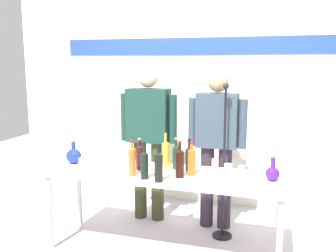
# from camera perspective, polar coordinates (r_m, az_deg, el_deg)

# --- Properties ---
(ground_plane) EXTENTS (10.00, 10.00, 0.00)m
(ground_plane) POSITION_cam_1_polar(r_m,az_deg,el_deg) (3.70, -0.70, -18.62)
(ground_plane) COLOR #B9B0BA
(back_wall) EXTENTS (4.90, 0.11, 3.00)m
(back_wall) POSITION_cam_1_polar(r_m,az_deg,el_deg) (4.60, 4.45, 6.53)
(back_wall) COLOR white
(back_wall) RESTS_ON ground
(display_table) EXTENTS (2.20, 0.64, 0.77)m
(display_table) POSITION_cam_1_polar(r_m,az_deg,el_deg) (3.42, -0.73, -8.21)
(display_table) COLOR white
(display_table) RESTS_ON ground
(decanter_blue_left) EXTENTS (0.15, 0.15, 0.22)m
(decanter_blue_left) POSITION_cam_1_polar(r_m,az_deg,el_deg) (3.80, -14.36, -4.46)
(decanter_blue_left) COLOR navy
(decanter_blue_left) RESTS_ON display_table
(decanter_blue_right) EXTENTS (0.12, 0.12, 0.20)m
(decanter_blue_right) POSITION_cam_1_polar(r_m,az_deg,el_deg) (3.28, 15.85, -7.00)
(decanter_blue_right) COLOR #501E86
(decanter_blue_right) RESTS_ON display_table
(presenter_left) EXTENTS (0.65, 0.22, 1.71)m
(presenter_left) POSITION_cam_1_polar(r_m,az_deg,el_deg) (4.08, -3.03, -1.08)
(presenter_left) COLOR #353721
(presenter_left) RESTS_ON ground
(presenter_right) EXTENTS (0.61, 0.22, 1.67)m
(presenter_right) POSITION_cam_1_polar(r_m,az_deg,el_deg) (3.90, 7.55, -2.12)
(presenter_right) COLOR #322733
(presenter_right) RESTS_ON ground
(wine_bottle_0) EXTENTS (0.07, 0.07, 0.32)m
(wine_bottle_0) POSITION_cam_1_polar(r_m,az_deg,el_deg) (3.30, -5.59, -5.25)
(wine_bottle_0) COLOR orange
(wine_bottle_0) RESTS_ON display_table
(wine_bottle_1) EXTENTS (0.07, 0.07, 0.30)m
(wine_bottle_1) POSITION_cam_1_polar(r_m,az_deg,el_deg) (3.47, -4.40, -4.66)
(wine_bottle_1) COLOR black
(wine_bottle_1) RESTS_ON display_table
(wine_bottle_2) EXTENTS (0.07, 0.07, 0.30)m
(wine_bottle_2) POSITION_cam_1_polar(r_m,az_deg,el_deg) (3.30, 3.64, -5.36)
(wine_bottle_2) COLOR #C9651C
(wine_bottle_2) RESTS_ON display_table
(wine_bottle_3) EXTENTS (0.07, 0.07, 0.32)m
(wine_bottle_3) POSITION_cam_1_polar(r_m,az_deg,el_deg) (3.58, -0.39, -4.12)
(wine_bottle_3) COLOR gold
(wine_bottle_3) RESTS_ON display_table
(wine_bottle_4) EXTENTS (0.08, 0.08, 0.33)m
(wine_bottle_4) POSITION_cam_1_polar(r_m,az_deg,el_deg) (3.23, 1.81, -5.59)
(wine_bottle_4) COLOR black
(wine_bottle_4) RESTS_ON display_table
(wine_bottle_5) EXTENTS (0.07, 0.07, 0.30)m
(wine_bottle_5) POSITION_cam_1_polar(r_m,az_deg,el_deg) (3.49, 1.24, -4.67)
(wine_bottle_5) COLOR #1A331E
(wine_bottle_5) RESTS_ON display_table
(wine_bottle_6) EXTENTS (0.07, 0.07, 0.30)m
(wine_bottle_6) POSITION_cam_1_polar(r_m,az_deg,el_deg) (3.43, 3.28, -4.95)
(wine_bottle_6) COLOR black
(wine_bottle_6) RESTS_ON display_table
(wine_bottle_7) EXTENTS (0.07, 0.07, 0.32)m
(wine_bottle_7) POSITION_cam_1_polar(r_m,az_deg,el_deg) (3.20, -3.67, -5.84)
(wine_bottle_7) COLOR black
(wine_bottle_7) RESTS_ON display_table
(wine_bottle_8) EXTENTS (0.07, 0.07, 0.32)m
(wine_bottle_8) POSITION_cam_1_polar(r_m,az_deg,el_deg) (3.12, -1.47, -6.16)
(wine_bottle_8) COLOR black
(wine_bottle_8) RESTS_ON display_table
(wine_glass_left_0) EXTENTS (0.06, 0.06, 0.16)m
(wine_glass_left_0) POSITION_cam_1_polar(r_m,az_deg,el_deg) (3.70, -11.29, -4.17)
(wine_glass_left_0) COLOR white
(wine_glass_left_0) RESTS_ON display_table
(wine_glass_left_1) EXTENTS (0.06, 0.06, 0.15)m
(wine_glass_left_1) POSITION_cam_1_polar(r_m,az_deg,el_deg) (3.48, -11.38, -5.20)
(wine_glass_left_1) COLOR white
(wine_glass_left_1) RESTS_ON display_table
(wine_glass_left_2) EXTENTS (0.06, 0.06, 0.14)m
(wine_glass_left_2) POSITION_cam_1_polar(r_m,az_deg,el_deg) (3.60, -8.08, -4.69)
(wine_glass_left_2) COLOR white
(wine_glass_left_2) RESTS_ON display_table
(wine_glass_left_3) EXTENTS (0.06, 0.06, 0.16)m
(wine_glass_left_3) POSITION_cam_1_polar(r_m,az_deg,el_deg) (3.62, -10.69, -4.50)
(wine_glass_left_3) COLOR white
(wine_glass_left_3) RESTS_ON display_table
(wine_glass_left_4) EXTENTS (0.06, 0.06, 0.14)m
(wine_glass_left_4) POSITION_cam_1_polar(r_m,az_deg,el_deg) (3.72, -6.54, -4.15)
(wine_glass_left_4) COLOR white
(wine_glass_left_4) RESTS_ON display_table
(wine_glass_left_5) EXTENTS (0.06, 0.06, 0.14)m
(wine_glass_left_5) POSITION_cam_1_polar(r_m,az_deg,el_deg) (3.47, -13.12, -5.50)
(wine_glass_left_5) COLOR white
(wine_glass_left_5) RESTS_ON display_table
(wine_glass_right_0) EXTENTS (0.07, 0.07, 0.15)m
(wine_glass_right_0) POSITION_cam_1_polar(r_m,az_deg,el_deg) (3.01, 11.08, -7.59)
(wine_glass_right_0) COLOR white
(wine_glass_right_0) RESTS_ON display_table
(wine_glass_right_1) EXTENTS (0.06, 0.06, 0.15)m
(wine_glass_right_1) POSITION_cam_1_polar(r_m,az_deg,el_deg) (3.31, 7.28, -5.78)
(wine_glass_right_1) COLOR white
(wine_glass_right_1) RESTS_ON display_table
(wine_glass_right_2) EXTENTS (0.07, 0.07, 0.14)m
(wine_glass_right_2) POSITION_cam_1_polar(r_m,az_deg,el_deg) (3.22, 9.29, -6.52)
(wine_glass_right_2) COLOR white
(wine_glass_right_2) RESTS_ON display_table
(wine_glass_right_3) EXTENTS (0.07, 0.07, 0.14)m
(wine_glass_right_3) POSITION_cam_1_polar(r_m,az_deg,el_deg) (3.45, 12.57, -5.48)
(wine_glass_right_3) COLOR white
(wine_glass_right_3) RESTS_ON display_table
(wine_glass_right_4) EXTENTS (0.06, 0.06, 0.13)m
(wine_glass_right_4) POSITION_cam_1_polar(r_m,az_deg,el_deg) (3.21, 11.35, -6.72)
(wine_glass_right_4) COLOR white
(wine_glass_right_4) RESTS_ON display_table
(microphone_stand) EXTENTS (0.20, 0.20, 1.57)m
(microphone_stand) POSITION_cam_1_polar(r_m,az_deg,el_deg) (3.78, 8.55, -9.33)
(microphone_stand) COLOR black
(microphone_stand) RESTS_ON ground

